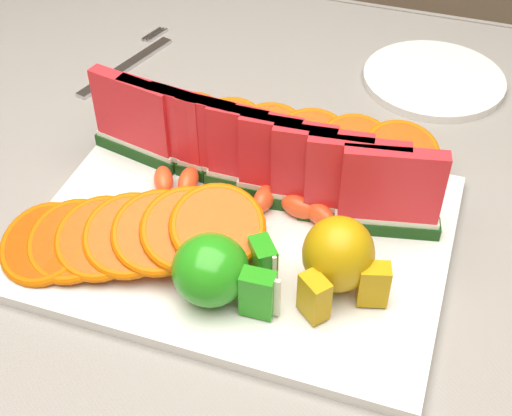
{
  "coord_description": "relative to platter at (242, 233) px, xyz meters",
  "views": [
    {
      "loc": [
        0.25,
        -0.48,
        1.26
      ],
      "look_at": [
        0.09,
        -0.02,
        0.81
      ],
      "focal_mm": 50.0,
      "sensor_mm": 36.0,
      "label": 1
    }
  ],
  "objects": [
    {
      "name": "side_plate",
      "position": [
        0.14,
        0.34,
        -0.0
      ],
      "size": [
        0.23,
        0.23,
        0.01
      ],
      "color": "silver",
      "rests_on": "tablecloth"
    },
    {
      "name": "pear_cluster",
      "position": [
        0.11,
        -0.04,
        0.04
      ],
      "size": [
        0.09,
        0.1,
        0.07
      ],
      "color": "#B8A012",
      "rests_on": "platter"
    },
    {
      "name": "tangerine_segments",
      "position": [
        -0.02,
        0.03,
        0.02
      ],
      "size": [
        0.21,
        0.07,
        0.02
      ],
      "color": "orange",
      "rests_on": "platter"
    },
    {
      "name": "orange_fan_back",
      "position": [
        0.01,
        0.13,
        0.03
      ],
      "size": [
        0.34,
        0.11,
        0.05
      ],
      "color": "red",
      "rests_on": "platter"
    },
    {
      "name": "apple_cluster",
      "position": [
        0.01,
        -0.09,
        0.04
      ],
      "size": [
        0.11,
        0.09,
        0.06
      ],
      "color": "#2B951D",
      "rests_on": "platter"
    },
    {
      "name": "platter",
      "position": [
        0.0,
        0.0,
        0.0
      ],
      "size": [
        0.4,
        0.3,
        0.01
      ],
      "color": "silver",
      "rests_on": "tablecloth"
    },
    {
      "name": "tablecloth",
      "position": [
        -0.08,
        0.01,
        -0.05
      ],
      "size": [
        1.53,
        1.03,
        0.2
      ],
      "color": "gray",
      "rests_on": "table"
    },
    {
      "name": "watermelon_row",
      "position": [
        -0.01,
        0.06,
        0.05
      ],
      "size": [
        0.39,
        0.07,
        0.1
      ],
      "color": "#093709",
      "rests_on": "platter"
    },
    {
      "name": "table",
      "position": [
        -0.08,
        0.01,
        -0.11
      ],
      "size": [
        1.4,
        0.9,
        0.75
      ],
      "color": "#47311C",
      "rests_on": "ground"
    },
    {
      "name": "fork",
      "position": [
        -0.25,
        0.26,
        -0.0
      ],
      "size": [
        0.06,
        0.19,
        0.0
      ],
      "color": "silver",
      "rests_on": "tablecloth"
    },
    {
      "name": "orange_fan_front",
      "position": [
        -0.08,
        -0.07,
        0.04
      ],
      "size": [
        0.27,
        0.16,
        0.07
      ],
      "color": "red",
      "rests_on": "platter"
    }
  ]
}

